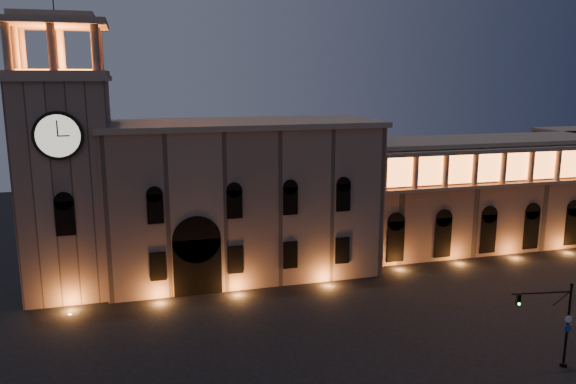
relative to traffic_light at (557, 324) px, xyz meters
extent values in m
plane|color=black|center=(-17.16, 6.56, -3.66)|extent=(160.00, 160.00, 0.00)
cube|color=#8D6D5C|center=(-19.16, 28.56, 4.84)|extent=(30.00, 12.00, 17.00)
cube|color=gray|center=(-19.16, 28.56, 13.64)|extent=(30.80, 12.80, 0.60)
cube|color=black|center=(-25.16, 23.16, -0.66)|extent=(5.00, 1.40, 6.00)
cylinder|color=black|center=(-25.16, 23.16, 2.34)|extent=(5.00, 1.40, 5.00)
cube|color=orange|center=(-25.16, 22.96, -0.86)|extent=(4.20, 0.20, 5.00)
cube|color=#8D6D5C|center=(-37.66, 27.56, 7.34)|extent=(9.00, 9.00, 22.00)
cube|color=gray|center=(-37.66, 27.56, 18.59)|extent=(9.80, 9.80, 0.50)
cylinder|color=black|center=(-37.66, 22.88, 13.34)|extent=(4.60, 0.35, 4.60)
cylinder|color=beige|center=(-37.66, 22.74, 13.34)|extent=(4.00, 0.12, 4.00)
cube|color=gray|center=(-37.66, 27.56, 19.09)|extent=(9.40, 9.40, 0.50)
cube|color=orange|center=(-37.66, 27.56, 19.39)|extent=(6.80, 6.80, 0.15)
cylinder|color=gray|center=(-41.46, 23.76, 21.44)|extent=(0.76, 0.76, 4.20)
cylinder|color=gray|center=(-37.66, 23.76, 21.44)|extent=(0.76, 0.76, 4.20)
cylinder|color=gray|center=(-33.86, 23.76, 21.44)|extent=(0.76, 0.76, 4.20)
cylinder|color=gray|center=(-41.46, 31.36, 21.44)|extent=(0.76, 0.76, 4.20)
cylinder|color=gray|center=(-37.66, 31.36, 21.44)|extent=(0.76, 0.76, 4.20)
cylinder|color=gray|center=(-33.86, 31.36, 21.44)|extent=(0.76, 0.76, 4.20)
cylinder|color=gray|center=(-41.46, 27.56, 21.44)|extent=(0.76, 0.76, 4.20)
cylinder|color=gray|center=(-33.86, 27.56, 21.44)|extent=(0.76, 0.76, 4.20)
cube|color=gray|center=(-37.66, 27.56, 23.84)|extent=(9.80, 9.80, 0.60)
cube|color=gray|center=(-37.66, 27.56, 24.44)|extent=(7.50, 7.50, 0.60)
cube|color=#886857|center=(14.84, 30.56, 3.34)|extent=(40.00, 10.00, 14.00)
cube|color=gray|center=(14.84, 30.56, 10.59)|extent=(40.60, 10.60, 0.50)
cube|color=gray|center=(14.84, 25.06, 5.64)|extent=(40.00, 1.20, 0.40)
cube|color=gray|center=(14.84, 25.06, 9.94)|extent=(40.00, 1.40, 0.50)
cube|color=orange|center=(14.84, 25.61, 7.84)|extent=(38.00, 0.15, 3.60)
cylinder|color=gray|center=(-3.16, 25.06, 7.84)|extent=(0.70, 0.70, 4.00)
cylinder|color=gray|center=(0.84, 25.06, 7.84)|extent=(0.70, 0.70, 4.00)
cylinder|color=gray|center=(4.84, 25.06, 7.84)|extent=(0.70, 0.70, 4.00)
cylinder|color=gray|center=(8.84, 25.06, 7.84)|extent=(0.70, 0.70, 4.00)
cylinder|color=gray|center=(12.84, 25.06, 7.84)|extent=(0.70, 0.70, 4.00)
cylinder|color=gray|center=(16.84, 25.06, 7.84)|extent=(0.70, 0.70, 4.00)
cylinder|color=gray|center=(20.84, 25.06, 7.84)|extent=(0.70, 0.70, 4.00)
cylinder|color=black|center=(0.84, -0.13, -0.29)|extent=(0.19, 0.19, 6.73)
cylinder|color=black|center=(0.84, -0.13, -3.51)|extent=(0.54, 0.54, 0.29)
sphere|color=black|center=(0.84, -0.13, 3.17)|extent=(0.27, 0.27, 0.27)
cylinder|color=black|center=(-1.53, 0.26, 2.59)|extent=(4.76, 0.88, 0.12)
cube|color=black|center=(-3.33, 0.55, 2.11)|extent=(0.33, 0.31, 0.82)
cylinder|color=#0CE53F|center=(-3.36, 0.40, 1.84)|extent=(0.18, 0.10, 0.17)
cylinder|color=silver|center=(0.78, -0.25, 0.38)|extent=(0.58, 0.13, 0.58)
cylinder|color=navy|center=(0.78, -0.25, -0.39)|extent=(0.58, 0.13, 0.58)
camera|label=1|loc=(-31.01, -33.39, 18.73)|focal=35.00mm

